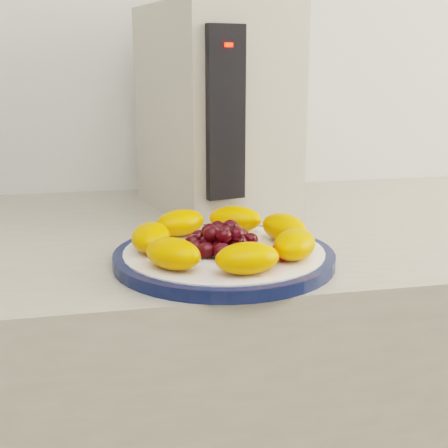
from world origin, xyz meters
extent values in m
cylinder|color=#0B1539|center=(0.08, 1.02, 0.91)|extent=(0.27, 0.27, 0.01)
cylinder|color=white|center=(0.08, 1.02, 0.91)|extent=(0.24, 0.24, 0.02)
cube|color=#B2AC97|center=(0.13, 1.32, 1.06)|extent=(0.24, 0.30, 0.33)
cube|color=black|center=(0.11, 1.18, 1.07)|extent=(0.06, 0.03, 0.24)
cube|color=#FF0C05|center=(0.11, 1.17, 1.16)|extent=(0.01, 0.01, 0.01)
ellipsoid|color=orange|center=(0.16, 1.05, 0.93)|extent=(0.07, 0.08, 0.03)
ellipsoid|color=orange|center=(0.11, 1.10, 0.93)|extent=(0.08, 0.07, 0.03)
ellipsoid|color=orange|center=(0.03, 1.10, 0.93)|extent=(0.09, 0.08, 0.03)
ellipsoid|color=orange|center=(-0.01, 1.04, 0.93)|extent=(0.06, 0.08, 0.03)
ellipsoid|color=orange|center=(0.01, 0.97, 0.93)|extent=(0.08, 0.09, 0.03)
ellipsoid|color=orange|center=(0.08, 0.94, 0.93)|extent=(0.07, 0.05, 0.03)
ellipsoid|color=orange|center=(0.15, 0.97, 0.93)|extent=(0.08, 0.09, 0.03)
ellipsoid|color=black|center=(0.08, 1.02, 0.93)|extent=(0.02, 0.02, 0.02)
ellipsoid|color=black|center=(0.10, 1.02, 0.93)|extent=(0.02, 0.02, 0.02)
ellipsoid|color=black|center=(0.09, 1.04, 0.93)|extent=(0.02, 0.02, 0.02)
ellipsoid|color=black|center=(0.07, 1.04, 0.93)|extent=(0.02, 0.02, 0.02)
ellipsoid|color=black|center=(0.06, 1.02, 0.93)|extent=(0.02, 0.02, 0.02)
ellipsoid|color=black|center=(0.07, 1.01, 0.93)|extent=(0.02, 0.02, 0.02)
ellipsoid|color=black|center=(0.09, 1.01, 0.93)|extent=(0.02, 0.02, 0.02)
ellipsoid|color=black|center=(0.11, 1.03, 0.93)|extent=(0.02, 0.02, 0.02)
ellipsoid|color=black|center=(0.10, 1.05, 0.93)|extent=(0.02, 0.02, 0.02)
ellipsoid|color=black|center=(0.09, 1.06, 0.93)|extent=(0.02, 0.02, 0.02)
ellipsoid|color=black|center=(0.07, 1.06, 0.93)|extent=(0.02, 0.02, 0.02)
ellipsoid|color=black|center=(0.05, 1.05, 0.93)|extent=(0.02, 0.02, 0.02)
ellipsoid|color=black|center=(0.04, 1.03, 0.93)|extent=(0.02, 0.02, 0.02)
ellipsoid|color=black|center=(0.04, 1.01, 0.93)|extent=(0.02, 0.02, 0.02)
ellipsoid|color=black|center=(0.05, 1.00, 0.93)|extent=(0.02, 0.02, 0.02)
ellipsoid|color=black|center=(0.07, 0.99, 0.93)|extent=(0.02, 0.02, 0.02)
ellipsoid|color=black|center=(0.08, 1.02, 0.94)|extent=(0.02, 0.02, 0.02)
ellipsoid|color=black|center=(0.09, 1.04, 0.94)|extent=(0.02, 0.02, 0.02)
ellipsoid|color=black|center=(0.07, 1.04, 0.94)|extent=(0.02, 0.02, 0.02)
ellipsoid|color=black|center=(0.06, 1.03, 0.94)|extent=(0.02, 0.02, 0.02)
ellipsoid|color=black|center=(0.06, 1.02, 0.94)|extent=(0.02, 0.02, 0.02)
ellipsoid|color=black|center=(0.07, 1.01, 0.94)|extent=(0.02, 0.02, 0.02)
ellipsoid|color=black|center=(0.09, 1.01, 0.94)|extent=(0.02, 0.02, 0.02)
ellipsoid|color=#E70F00|center=(0.11, 0.96, 0.93)|extent=(0.03, 0.03, 0.02)
ellipsoid|color=#E70F00|center=(0.13, 0.97, 0.93)|extent=(0.03, 0.03, 0.02)
camera|label=1|loc=(-0.08, 0.31, 1.14)|focal=50.00mm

